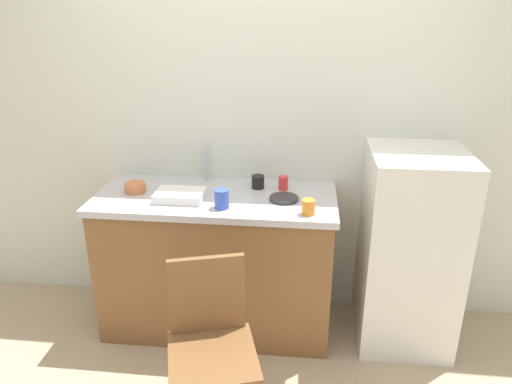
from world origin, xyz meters
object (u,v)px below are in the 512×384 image
(refrigerator, at_px, (409,249))
(terracotta_bowl, at_px, (135,187))
(chair, at_px, (211,344))
(cup_red, at_px, (283,183))
(hotplate, at_px, (284,198))
(cup_orange, at_px, (308,207))
(dish_tray, at_px, (180,195))
(cup_black, at_px, (258,182))
(cup_blue, at_px, (222,199))

(refrigerator, relative_size, terracotta_bowl, 9.62)
(chair, height_order, terracotta_bowl, terracotta_bowl)
(cup_red, bearing_deg, terracotta_bowl, -171.22)
(hotplate, relative_size, cup_red, 2.01)
(chair, relative_size, terracotta_bowl, 7.09)
(cup_orange, bearing_deg, terracotta_bowl, 168.28)
(dish_tray, bearing_deg, cup_red, 20.78)
(refrigerator, relative_size, cup_red, 14.31)
(dish_tray, height_order, cup_red, cup_red)
(cup_red, bearing_deg, chair, -105.67)
(hotplate, distance_m, cup_black, 0.25)
(hotplate, bearing_deg, cup_red, 94.63)
(terracotta_bowl, height_order, cup_blue, cup_blue)
(cup_red, xyz_separation_m, cup_blue, (-0.33, -0.32, 0.01))
(chair, relative_size, cup_blue, 8.17)
(dish_tray, xyz_separation_m, cup_orange, (0.75, -0.13, 0.02))
(refrigerator, height_order, dish_tray, refrigerator)
(hotplate, bearing_deg, terracotta_bowl, 178.04)
(cup_orange, bearing_deg, hotplate, 127.53)
(dish_tray, relative_size, hotplate, 1.65)
(chair, height_order, cup_black, cup_black)
(chair, height_order, cup_orange, cup_orange)
(dish_tray, relative_size, cup_blue, 2.57)
(dish_tray, xyz_separation_m, cup_red, (0.59, 0.22, 0.02))
(cup_black, relative_size, cup_blue, 0.73)
(refrigerator, relative_size, cup_blue, 11.09)
(cup_black, xyz_separation_m, cup_red, (0.16, -0.01, 0.00))
(hotplate, bearing_deg, chair, -109.62)
(cup_black, height_order, cup_red, cup_red)
(refrigerator, xyz_separation_m, cup_red, (-0.77, 0.13, 0.34))
(terracotta_bowl, bearing_deg, cup_black, 11.41)
(refrigerator, height_order, cup_orange, refrigerator)
(chair, distance_m, cup_orange, 0.88)
(refrigerator, bearing_deg, hotplate, -176.96)
(cup_orange, height_order, cup_black, cup_orange)
(chair, height_order, hotplate, hotplate)
(refrigerator, relative_size, dish_tray, 4.31)
(refrigerator, height_order, cup_blue, refrigerator)
(cup_red, bearing_deg, hotplate, -85.37)
(cup_red, bearing_deg, cup_orange, -66.17)
(cup_black, bearing_deg, dish_tray, -151.58)
(dish_tray, height_order, hotplate, dish_tray)
(terracotta_bowl, height_order, cup_black, cup_black)
(refrigerator, bearing_deg, cup_orange, -159.66)
(terracotta_bowl, relative_size, cup_black, 1.57)
(refrigerator, distance_m, cup_orange, 0.74)
(dish_tray, xyz_separation_m, hotplate, (0.60, 0.06, -0.02))
(cup_orange, height_order, cup_blue, cup_blue)
(dish_tray, relative_size, terracotta_bowl, 2.23)
(dish_tray, height_order, cup_blue, cup_blue)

